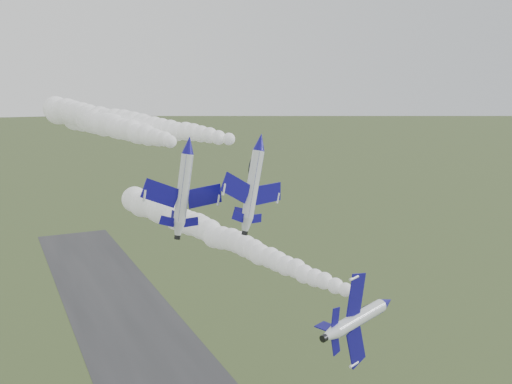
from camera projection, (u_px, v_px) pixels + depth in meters
jet_lead at (387, 302)px, 68.30m from camera, size 5.90×13.03×11.08m
smoke_trail_jet_lead at (219, 236)px, 91.14m from camera, size 23.78×55.32×4.97m
jet_pair_left at (189, 145)px, 74.02m from camera, size 11.46×13.78×3.68m
smoke_trail_jet_pair_left at (112, 126)px, 99.91m from camera, size 12.03×55.71×5.32m
jet_pair_right at (261, 142)px, 78.21m from camera, size 11.62×13.78×4.27m
smoke_trail_jet_pair_right at (125, 122)px, 101.49m from camera, size 26.98×58.30×5.39m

